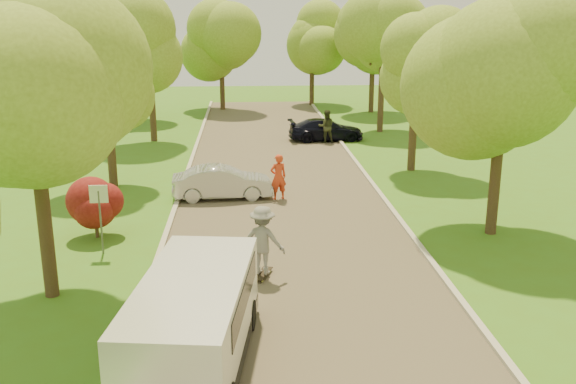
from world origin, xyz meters
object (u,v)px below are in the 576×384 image
object	(u,v)px
silver_sedan	(222,182)
person_striped	(278,177)
street_sign	(99,205)
skateboarder	(263,240)
dark_sedan	(326,130)
person_olive	(326,127)
longboard	(263,274)
minivan	(194,321)

from	to	relation	value
silver_sedan	person_striped	size ratio (longest dim) A/B	2.16
street_sign	skateboarder	world-z (taller)	street_sign
person_striped	silver_sedan	bearing A→B (deg)	-24.72
dark_sedan	person_striped	xyz separation A→B (m)	(-3.39, -11.91, 0.29)
silver_sedan	person_olive	size ratio (longest dim) A/B	2.11
silver_sedan	dark_sedan	size ratio (longest dim) A/B	0.92
dark_sedan	longboard	world-z (taller)	dark_sedan
silver_sedan	dark_sedan	xyz separation A→B (m)	(5.60, 11.60, -0.03)
street_sign	person_striped	world-z (taller)	street_sign
skateboarder	person_olive	world-z (taller)	skateboarder
minivan	silver_sedan	xyz separation A→B (m)	(0.19, 12.59, -0.39)
street_sign	dark_sedan	distance (m)	19.69
minivan	skateboarder	size ratio (longest dim) A/B	2.83
longboard	person_striped	size ratio (longest dim) A/B	0.57
silver_sedan	dark_sedan	world-z (taller)	silver_sedan
longboard	person_olive	size ratio (longest dim) A/B	0.55
person_olive	silver_sedan	bearing A→B (deg)	63.63
person_olive	street_sign	bearing A→B (deg)	62.19
longboard	person_striped	distance (m)	7.80
minivan	dark_sedan	size ratio (longest dim) A/B	1.28
person_olive	longboard	bearing A→B (deg)	78.14
silver_sedan	person_striped	distance (m)	2.24
street_sign	skateboarder	size ratio (longest dim) A/B	1.11
longboard	person_olive	world-z (taller)	person_olive
street_sign	person_striped	distance (m)	7.97
street_sign	longboard	size ratio (longest dim) A/B	2.10
person_olive	person_striped	bearing A→B (deg)	74.04
street_sign	silver_sedan	world-z (taller)	street_sign
minivan	street_sign	bearing A→B (deg)	123.64
street_sign	minivan	size ratio (longest dim) A/B	0.39
longboard	dark_sedan	bearing A→B (deg)	-83.02
street_sign	minivan	world-z (taller)	street_sign
street_sign	longboard	xyz separation A→B (m)	(4.86, -2.19, -1.46)
silver_sedan	person_olive	bearing A→B (deg)	-30.99
street_sign	longboard	bearing A→B (deg)	-24.29
minivan	person_striped	size ratio (longest dim) A/B	3.02
minivan	person_striped	bearing A→B (deg)	86.50
silver_sedan	skateboarder	distance (m)	8.15
person_olive	minivan	bearing A→B (deg)	76.88
dark_sedan	street_sign	bearing A→B (deg)	148.59
minivan	skateboarder	world-z (taller)	skateboarder
skateboarder	person_striped	distance (m)	7.77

